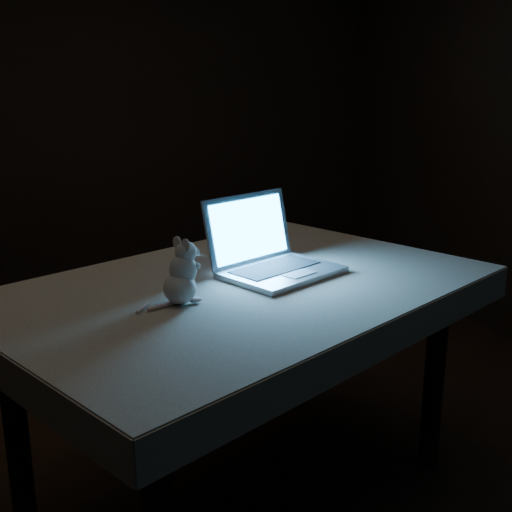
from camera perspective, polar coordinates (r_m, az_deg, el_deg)
name	(u,v)px	position (r m, az deg, el deg)	size (l,w,h in m)	color
floor	(157,463)	(2.75, -8.79, -17.75)	(5.00, 5.00, 0.00)	black
back_wall	(72,109)	(4.79, -16.02, 12.48)	(4.50, 0.04, 2.60)	black
table	(243,396)	(2.33, -1.19, -12.30)	(1.54, 0.99, 0.82)	black
tablecloth	(232,303)	(2.14, -2.12, -4.24)	(1.65, 1.10, 0.11)	#BCB19E
laptop	(283,238)	(2.22, 2.37, 1.63)	(0.40, 0.35, 0.27)	#A3A3A7
plush_mouse	(179,272)	(1.95, -6.86, -1.39)	(0.15, 0.15, 0.20)	silver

